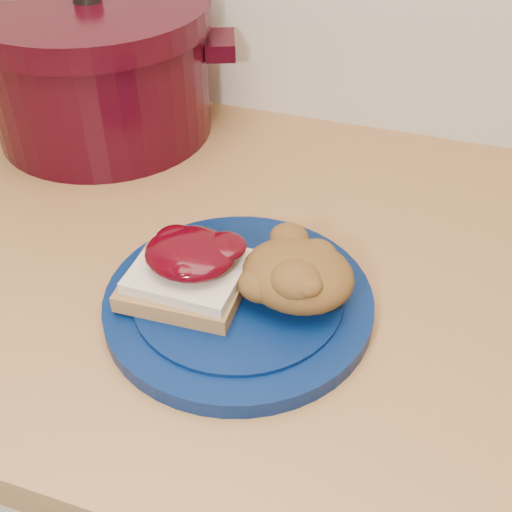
% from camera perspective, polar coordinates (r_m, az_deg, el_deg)
% --- Properties ---
extents(base_cabinet, '(4.00, 0.60, 0.86)m').
position_cam_1_polar(base_cabinet, '(1.01, 4.07, -21.71)').
color(base_cabinet, beige).
rests_on(base_cabinet, floor).
extents(plate, '(0.26, 0.26, 0.02)m').
position_cam_1_polar(plate, '(0.59, -1.55, -4.15)').
color(plate, '#041744').
rests_on(plate, wood_countertop).
extents(sandwich, '(0.11, 0.09, 0.05)m').
position_cam_1_polar(sandwich, '(0.57, -6.06, -1.17)').
color(sandwich, olive).
rests_on(sandwich, plate).
extents(stuffing_mound, '(0.10, 0.09, 0.05)m').
position_cam_1_polar(stuffing_mound, '(0.56, 3.73, -1.70)').
color(stuffing_mound, brown).
rests_on(stuffing_mound, plate).
extents(dutch_oven, '(0.37, 0.37, 0.18)m').
position_cam_1_polar(dutch_oven, '(0.86, -13.82, 15.94)').
color(dutch_oven, black).
rests_on(dutch_oven, wood_countertop).
extents(pepper_grinder, '(0.07, 0.07, 0.12)m').
position_cam_1_polar(pepper_grinder, '(0.85, -12.20, 14.36)').
color(pepper_grinder, black).
rests_on(pepper_grinder, wood_countertop).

